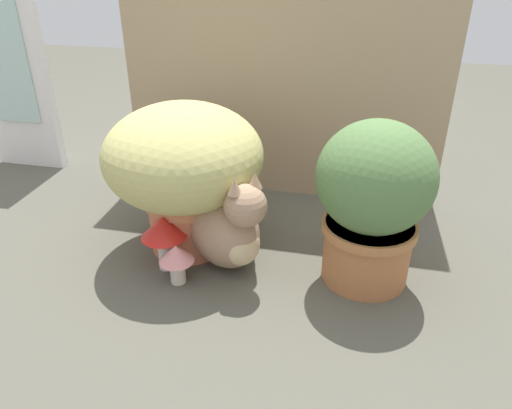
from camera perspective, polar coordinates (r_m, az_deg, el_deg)
name	(u,v)px	position (r m, az deg, el deg)	size (l,w,h in m)	color
ground_plane	(202,270)	(1.35, -6.48, -7.68)	(6.00, 6.00, 0.00)	#525045
cardboard_backdrop	(282,64)	(1.62, 3.07, 16.36)	(1.08, 0.03, 0.91)	tan
window_panel_white	(10,61)	(2.08, -27.14, 14.93)	(0.29, 0.05, 0.82)	white
grass_planter	(184,165)	(1.34, -8.53, 4.60)	(0.44, 0.44, 0.43)	#C36B4A
leafy_planter	(373,199)	(1.23, 13.71, 0.66)	(0.29, 0.29, 0.44)	#B06B3D
cat	(226,226)	(1.31, -3.61, -2.58)	(0.32, 0.33, 0.32)	#A48063
mushroom_ornament_red	(164,231)	(1.31, -10.89, -3.14)	(0.12, 0.12, 0.16)	silver
mushroom_ornament_pink	(176,257)	(1.27, -9.43, -6.19)	(0.09, 0.09, 0.11)	beige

